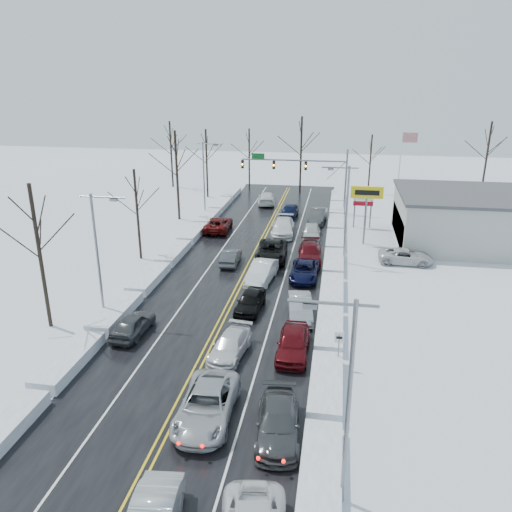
% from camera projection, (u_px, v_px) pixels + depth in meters
% --- Properties ---
extents(ground, '(160.00, 160.00, 0.00)m').
position_uv_depth(ground, '(231.00, 301.00, 38.36)').
color(ground, silver).
rests_on(ground, ground).
extents(road_surface, '(14.00, 84.00, 0.01)m').
position_uv_depth(road_surface, '(236.00, 291.00, 40.21)').
color(road_surface, black).
rests_on(road_surface, ground).
extents(snow_bank_left, '(1.77, 72.00, 0.74)m').
position_uv_depth(snow_bank_left, '(147.00, 285.00, 41.40)').
color(snow_bank_left, white).
rests_on(snow_bank_left, ground).
extents(snow_bank_right, '(1.77, 72.00, 0.74)m').
position_uv_depth(snow_bank_right, '(331.00, 297.00, 39.03)').
color(snow_bank_right, white).
rests_on(snow_bank_right, ground).
extents(traffic_signal_mast, '(13.28, 0.39, 8.00)m').
position_uv_depth(traffic_signal_mast, '(305.00, 169.00, 61.93)').
color(traffic_signal_mast, slate).
rests_on(traffic_signal_mast, ground).
extents(tires_plus_sign, '(3.20, 0.34, 6.00)m').
position_uv_depth(tires_plus_sign, '(367.00, 196.00, 49.87)').
color(tires_plus_sign, slate).
rests_on(tires_plus_sign, ground).
extents(used_vehicles_sign, '(2.20, 0.22, 4.65)m').
position_uv_depth(used_vehicles_sign, '(363.00, 199.00, 56.01)').
color(used_vehicles_sign, slate).
rests_on(used_vehicles_sign, ground).
extents(speed_limit_sign, '(0.55, 0.09, 2.35)m').
position_uv_depth(speed_limit_sign, '(339.00, 343.00, 29.11)').
color(speed_limit_sign, slate).
rests_on(speed_limit_sign, ground).
extents(flagpole, '(1.87, 1.20, 10.00)m').
position_uv_depth(flagpole, '(401.00, 165.00, 61.82)').
color(flagpole, silver).
rests_on(flagpole, ground).
extents(dealership_building, '(20.40, 12.40, 5.30)m').
position_uv_depth(dealership_building, '(500.00, 220.00, 50.42)').
color(dealership_building, '#A4A49F').
rests_on(dealership_building, ground).
extents(streetlight_se, '(3.20, 0.25, 9.00)m').
position_uv_depth(streetlight_se, '(344.00, 390.00, 18.57)').
color(streetlight_se, slate).
rests_on(streetlight_se, ground).
extents(streetlight_ne, '(3.20, 0.25, 9.00)m').
position_uv_depth(streetlight_ne, '(345.00, 207.00, 44.54)').
color(streetlight_ne, slate).
rests_on(streetlight_ne, ground).
extents(streetlight_sw, '(3.20, 0.25, 9.00)m').
position_uv_depth(streetlight_sw, '(99.00, 247.00, 34.14)').
color(streetlight_sw, slate).
rests_on(streetlight_sw, ground).
extents(streetlight_nw, '(3.20, 0.25, 9.00)m').
position_uv_depth(streetlight_nw, '(205.00, 173.00, 60.12)').
color(streetlight_nw, slate).
rests_on(streetlight_nw, ground).
extents(tree_left_b, '(4.00, 4.00, 10.00)m').
position_uv_depth(tree_left_b, '(36.00, 229.00, 32.22)').
color(tree_left_b, '#2D231C').
rests_on(tree_left_b, ground).
extents(tree_left_c, '(3.40, 3.40, 8.50)m').
position_uv_depth(tree_left_c, '(136.00, 197.00, 45.41)').
color(tree_left_c, '#2D231C').
rests_on(tree_left_c, ground).
extents(tree_left_d, '(4.20, 4.20, 10.50)m').
position_uv_depth(tree_left_d, '(176.00, 158.00, 58.03)').
color(tree_left_d, '#2D231C').
rests_on(tree_left_d, ground).
extents(tree_left_e, '(3.80, 3.80, 9.50)m').
position_uv_depth(tree_left_e, '(206.00, 150.00, 69.33)').
color(tree_left_e, '#2D231C').
rests_on(tree_left_e, ground).
extents(tree_far_a, '(4.00, 4.00, 10.00)m').
position_uv_depth(tree_far_a, '(171.00, 141.00, 75.90)').
color(tree_far_a, '#2D231C').
rests_on(tree_far_a, ground).
extents(tree_far_b, '(3.60, 3.60, 9.00)m').
position_uv_depth(tree_far_b, '(249.00, 147.00, 75.20)').
color(tree_far_b, '#2D231C').
rests_on(tree_far_b, ground).
extents(tree_far_c, '(4.40, 4.40, 11.00)m').
position_uv_depth(tree_far_c, '(301.00, 140.00, 71.62)').
color(tree_far_c, '#2D231C').
rests_on(tree_far_c, ground).
extents(tree_far_d, '(3.40, 3.40, 8.50)m').
position_uv_depth(tree_far_d, '(371.00, 153.00, 72.05)').
color(tree_far_d, '#2D231C').
rests_on(tree_far_d, ground).
extents(tree_far_e, '(4.20, 4.20, 10.50)m').
position_uv_depth(tree_far_e, '(489.00, 145.00, 69.54)').
color(tree_far_e, '#2D231C').
rests_on(tree_far_e, ground).
extents(queued_car_2, '(2.84, 5.84, 1.60)m').
position_uv_depth(queued_car_2, '(207.00, 418.00, 25.25)').
color(queued_car_2, '#A7AAAF').
rests_on(queued_car_2, ground).
extents(queued_car_3, '(2.40, 4.79, 1.34)m').
position_uv_depth(queued_car_3, '(230.00, 355.00, 30.96)').
color(queued_car_3, silver).
rests_on(queued_car_3, ground).
extents(queued_car_4, '(2.04, 4.42, 1.47)m').
position_uv_depth(queued_car_4, '(250.00, 310.00, 36.87)').
color(queued_car_4, black).
rests_on(queued_car_4, ground).
extents(queued_car_5, '(2.31, 5.18, 1.65)m').
position_uv_depth(queued_car_5, '(262.00, 281.00, 42.12)').
color(queued_car_5, white).
rests_on(queued_car_5, ground).
extents(queued_car_6, '(3.10, 6.14, 1.67)m').
position_uv_depth(queued_car_6, '(272.00, 259.00, 47.17)').
color(queued_car_6, black).
rests_on(queued_car_6, ground).
extents(queued_car_7, '(2.67, 5.93, 1.69)m').
position_uv_depth(queued_car_7, '(283.00, 234.00, 54.57)').
color(queued_car_7, white).
rests_on(queued_car_7, ground).
extents(queued_car_8, '(2.16, 4.76, 1.58)m').
position_uv_depth(queued_car_8, '(289.00, 217.00, 61.17)').
color(queued_car_8, black).
rests_on(queued_car_8, ground).
extents(queued_car_11, '(2.51, 5.21, 1.46)m').
position_uv_depth(queued_car_11, '(278.00, 435.00, 24.05)').
color(queued_car_11, '#3C3F41').
rests_on(queued_car_11, ground).
extents(queued_car_12, '(1.95, 4.81, 1.64)m').
position_uv_depth(queued_car_12, '(293.00, 354.00, 31.03)').
color(queued_car_12, '#520B10').
rests_on(queued_car_12, ground).
extents(queued_car_13, '(2.22, 4.79, 1.52)m').
position_uv_depth(queued_car_13, '(300.00, 317.00, 35.87)').
color(queued_car_13, gray).
rests_on(queued_car_13, ground).
extents(queued_car_14, '(2.34, 5.00, 1.38)m').
position_uv_depth(queued_car_14, '(304.00, 278.00, 42.73)').
color(queued_car_14, black).
rests_on(queued_car_14, ground).
extents(queued_car_15, '(2.47, 5.47, 1.56)m').
position_uv_depth(queued_car_15, '(309.00, 260.00, 46.89)').
color(queued_car_15, '#49090F').
rests_on(queued_car_15, ground).
extents(queued_car_16, '(2.15, 4.76, 1.59)m').
position_uv_depth(queued_car_16, '(311.00, 239.00, 53.05)').
color(queued_car_16, '#BDBDBF').
rests_on(queued_car_16, ground).
extents(queued_car_17, '(2.13, 5.17, 1.67)m').
position_uv_depth(queued_car_17, '(317.00, 222.00, 59.09)').
color(queued_car_17, '#3B3D40').
rests_on(queued_car_17, ground).
extents(oncoming_car_0, '(1.54, 4.12, 1.34)m').
position_uv_depth(oncoming_car_0, '(231.00, 264.00, 46.05)').
color(oncoming_car_0, '#404346').
rests_on(oncoming_car_0, ground).
extents(oncoming_car_1, '(2.82, 5.70, 1.55)m').
position_uv_depth(oncoming_car_1, '(219.00, 231.00, 55.87)').
color(oncoming_car_1, '#500A0A').
rests_on(oncoming_car_1, ground).
extents(oncoming_car_2, '(2.91, 5.72, 1.59)m').
position_uv_depth(oncoming_car_2, '(266.00, 204.00, 67.66)').
color(oncoming_car_2, silver).
rests_on(oncoming_car_2, ground).
extents(oncoming_car_3, '(1.96, 4.40, 1.47)m').
position_uv_depth(oncoming_car_3, '(134.00, 334.00, 33.50)').
color(oncoming_car_3, '#3E4042').
rests_on(oncoming_car_3, ground).
extents(parked_car_0, '(5.02, 2.40, 1.38)m').
position_uv_depth(parked_car_0, '(405.00, 263.00, 46.12)').
color(parked_car_0, silver).
rests_on(parked_car_0, ground).
extents(parked_car_1, '(2.83, 6.08, 1.72)m').
position_uv_depth(parked_car_1, '(426.00, 243.00, 51.88)').
color(parked_car_1, '#464A4C').
rests_on(parked_car_1, ground).
extents(parked_car_2, '(2.25, 5.05, 1.69)m').
position_uv_depth(parked_car_2, '(404.00, 232.00, 55.39)').
color(parked_car_2, black).
rests_on(parked_car_2, ground).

